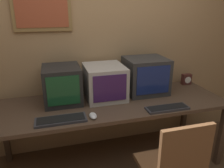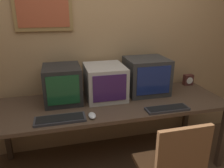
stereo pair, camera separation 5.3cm
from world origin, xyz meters
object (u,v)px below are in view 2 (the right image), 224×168
(keyboard_side, at_px, (167,109))
(mouse_near_keyboard, at_px, (92,115))
(monitor_left, at_px, (62,84))
(monitor_right, at_px, (146,76))
(keyboard_main, at_px, (60,119))
(desk_clock, at_px, (188,80))
(monitor_center, at_px, (105,82))

(keyboard_side, relative_size, mouse_near_keyboard, 3.51)
(keyboard_side, bearing_deg, monitor_left, 154.15)
(monitor_right, height_order, keyboard_main, monitor_right)
(desk_clock, bearing_deg, monitor_right, -170.53)
(monitor_center, relative_size, desk_clock, 3.45)
(monitor_left, distance_m, desk_clock, 1.55)
(monitor_left, xyz_separation_m, monitor_right, (0.93, 0.02, 0.01))
(desk_clock, bearing_deg, keyboard_side, -135.36)
(monitor_center, relative_size, monitor_right, 1.01)
(monitor_center, distance_m, keyboard_side, 0.70)
(monitor_center, relative_size, keyboard_main, 1.04)
(monitor_center, bearing_deg, monitor_left, 179.12)
(mouse_near_keyboard, bearing_deg, keyboard_side, -2.22)
(monitor_right, distance_m, keyboard_side, 0.52)
(keyboard_main, distance_m, desk_clock, 1.68)
(keyboard_side, bearing_deg, desk_clock, 44.64)
(monitor_right, relative_size, mouse_near_keyboard, 3.77)
(monitor_center, xyz_separation_m, desk_clock, (1.10, 0.13, -0.11))
(monitor_left, xyz_separation_m, desk_clock, (1.54, 0.12, -0.12))
(keyboard_side, height_order, mouse_near_keyboard, mouse_near_keyboard)
(desk_clock, bearing_deg, monitor_center, -173.31)
(mouse_near_keyboard, height_order, desk_clock, desk_clock)
(monitor_right, xyz_separation_m, mouse_near_keyboard, (-0.70, -0.45, -0.18))
(monitor_right, height_order, keyboard_side, monitor_right)
(keyboard_side, bearing_deg, keyboard_main, 177.63)
(monitor_center, bearing_deg, keyboard_main, -139.90)
(mouse_near_keyboard, bearing_deg, monitor_right, 33.06)
(mouse_near_keyboard, bearing_deg, desk_clock, 22.95)
(monitor_center, height_order, mouse_near_keyboard, monitor_center)
(monitor_left, xyz_separation_m, keyboard_side, (0.95, -0.46, -0.17))
(monitor_center, height_order, keyboard_main, monitor_center)
(mouse_near_keyboard, bearing_deg, monitor_center, 63.59)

